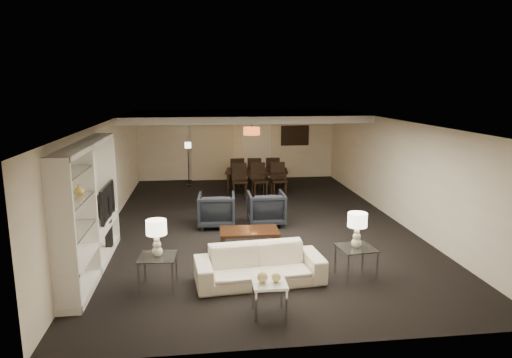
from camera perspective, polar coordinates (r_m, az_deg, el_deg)
The scene contains 35 objects.
floor at distance 11.31m, azimuth 0.00°, elevation -5.47°, with size 11.00×11.00×0.00m, color black.
ceiling at distance 10.85m, azimuth 0.00°, elevation 7.26°, with size 7.00×11.00×0.02m, color silver.
wall_back at distance 16.42m, azimuth -2.38°, elevation 4.33°, with size 7.00×0.02×2.50m, color beige.
wall_front at distance 5.78m, azimuth 6.84°, elevation -9.41°, with size 7.00×0.02×2.50m, color beige.
wall_left at distance 11.14m, azimuth -18.16°, elevation 0.31°, with size 0.02×11.00×2.50m, color beige.
wall_right at distance 11.95m, azimuth 16.89°, elevation 1.12°, with size 0.02×11.00×2.50m, color beige.
ceiling_soffit at distance 14.33m, azimuth -1.75°, elevation 7.90°, with size 7.00×4.00×0.20m, color silver.
curtains at distance 16.30m, azimuth -5.52°, elevation 4.06°, with size 1.50×0.12×2.40m, color beige.
door at distance 16.49m, azimuth 0.06°, elevation 3.67°, with size 0.90×0.05×2.10m, color silver.
painting at distance 16.65m, azimuth 4.88°, elevation 5.44°, with size 0.95×0.04×0.65m, color #142D38.
media_unit at distance 8.64m, azimuth -20.10°, elevation -3.48°, with size 0.38×3.40×2.35m, color white, non-canonical shape.
pendant_light at distance 14.40m, azimuth -0.54°, elevation 6.01°, with size 0.52×0.52×0.24m, color #D8591E.
sofa at distance 7.91m, azimuth 0.44°, elevation -10.68°, with size 2.17×0.85×0.63m, color beige.
coffee_table at distance 9.44m, azimuth -0.85°, elevation -7.61°, with size 1.19×0.70×0.43m, color black, non-canonical shape.
armchair_left at distance 10.96m, azimuth -4.95°, elevation -3.87°, with size 0.86×0.89×0.81m, color black.
armchair_right at distance 11.07m, azimuth 1.28°, elevation -3.68°, with size 0.86×0.89×0.81m, color black.
side_table_left at distance 7.90m, azimuth -12.12°, elevation -11.28°, with size 0.60×0.60×0.56m, color silver, non-canonical shape.
side_table_right at distance 8.31m, azimuth 12.33°, elevation -10.14°, with size 0.60×0.60×0.56m, color white, non-canonical shape.
table_lamp_left at distance 7.70m, azimuth -12.31°, elevation -7.25°, with size 0.34×0.34×0.62m, color beige, non-canonical shape.
table_lamp_right at distance 8.11m, azimuth 12.51°, elevation -6.28°, with size 0.34×0.34×0.62m, color silver, non-canonical shape.
marble_table at distance 6.95m, azimuth 1.67°, elevation -14.61°, with size 0.50×0.50×0.50m, color white, non-canonical shape.
gold_gourd_a at distance 6.80m, azimuth 0.83°, elevation -12.17°, with size 0.16×0.16×0.16m, color #DCC574.
gold_gourd_b at distance 6.83m, azimuth 2.53°, elevation -12.16°, with size 0.14×0.14×0.14m, color #EDD87D.
television at distance 9.43m, azimuth -18.79°, elevation -2.73°, with size 0.15×1.16×0.67m, color black.
vase_blue at distance 7.51m, azimuth -22.13°, elevation -6.14°, with size 0.15×0.15×0.16m, color #2A3FB7.
vase_amber at distance 7.98m, azimuth -21.25°, elevation -1.27°, with size 0.17×0.17×0.18m, color gold.
floor_speaker at distance 9.66m, azimuth -17.99°, elevation -5.42°, with size 0.13×0.13×1.17m, color black.
dining_table at distance 14.48m, azimuth 0.09°, elevation -0.28°, with size 1.95×1.09×0.69m, color black.
chair_nl at distance 13.75m, azimuth -2.05°, elevation -0.22°, with size 0.47×0.47×1.02m, color black, non-canonical shape.
chair_nm at distance 13.81m, azimuth 0.43°, elevation -0.15°, with size 0.47×0.47×1.02m, color black, non-canonical shape.
chair_nr at distance 13.90m, azimuth 2.88°, elevation -0.09°, with size 0.47×0.47×1.02m, color black, non-canonical shape.
chair_fl at distance 15.02m, azimuth -2.49°, elevation 0.79°, with size 0.47×0.47×1.02m, color black, non-canonical shape.
chair_fm at distance 15.08m, azimuth -0.22°, elevation 0.84°, with size 0.47×0.47×1.02m, color black, non-canonical shape.
chair_fr at distance 15.16m, azimuth 2.03°, elevation 0.89°, with size 0.47×0.47×1.02m, color black, non-canonical shape.
floor_lamp at distance 15.55m, azimuth -8.44°, elevation 1.88°, with size 0.21×0.21×1.46m, color black, non-canonical shape.
Camera 1 is at (-1.34, -10.73, 3.31)m, focal length 32.00 mm.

